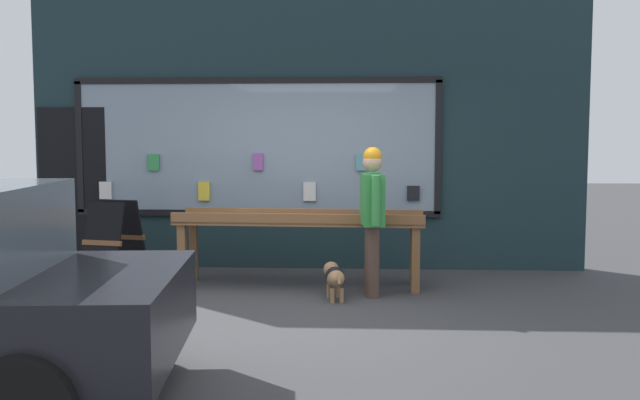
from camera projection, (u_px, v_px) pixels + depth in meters
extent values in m
plane|color=#38383A|center=(290.00, 311.00, 7.04)|extent=(40.00, 40.00, 0.00)
cube|color=#192D33|center=(307.00, 129.00, 9.27)|extent=(7.15, 0.20, 3.65)
cube|color=gray|center=(257.00, 147.00, 9.19)|extent=(4.66, 0.03, 1.71)
cube|color=black|center=(256.00, 80.00, 9.12)|extent=(4.74, 0.06, 0.08)
cube|color=black|center=(257.00, 213.00, 9.27)|extent=(4.74, 0.06, 0.08)
cube|color=black|center=(80.00, 147.00, 9.32)|extent=(0.08, 0.06, 1.71)
cube|color=black|center=(438.00, 147.00, 9.07)|extent=(0.08, 0.06, 1.71)
cube|color=silver|center=(106.00, 190.00, 9.31)|extent=(0.16, 0.03, 0.23)
cube|color=#338C4C|center=(154.00, 163.00, 9.24)|extent=(0.15, 0.03, 0.21)
cube|color=yellow|center=(204.00, 191.00, 9.24)|extent=(0.15, 0.03, 0.24)
cube|color=#994CA5|center=(258.00, 162.00, 9.17)|extent=(0.12, 0.03, 0.22)
cube|color=silver|center=(310.00, 192.00, 9.17)|extent=(0.16, 0.03, 0.24)
cube|color=#5999A5|center=(361.00, 162.00, 9.10)|extent=(0.13, 0.03, 0.21)
cube|color=black|center=(413.00, 193.00, 9.10)|extent=(0.16, 0.03, 0.19)
cube|color=black|center=(73.00, 188.00, 9.37)|extent=(0.90, 0.04, 2.10)
cube|color=brown|center=(182.00, 256.00, 8.08)|extent=(0.09, 0.09, 0.73)
cube|color=brown|center=(415.00, 260.00, 7.82)|extent=(0.09, 0.09, 0.73)
cube|color=brown|center=(194.00, 250.00, 8.55)|extent=(0.09, 0.09, 0.73)
cube|color=brown|center=(414.00, 253.00, 8.29)|extent=(0.09, 0.09, 0.73)
cube|color=brown|center=(299.00, 222.00, 8.15)|extent=(2.86, 0.76, 0.04)
cube|color=brown|center=(296.00, 219.00, 7.86)|extent=(2.83, 0.19, 0.12)
cube|color=brown|center=(303.00, 214.00, 8.43)|extent=(2.83, 0.19, 0.12)
cube|color=#338C4C|center=(190.00, 218.00, 8.16)|extent=(0.18, 0.21, 0.03)
cube|color=#5999A5|center=(210.00, 219.00, 8.13)|extent=(0.17, 0.24, 0.03)
cube|color=silver|center=(241.00, 217.00, 8.33)|extent=(0.16, 0.22, 0.03)
cube|color=silver|center=(262.00, 218.00, 8.23)|extent=(0.15, 0.22, 0.03)
cube|color=silver|center=(284.00, 220.00, 8.01)|extent=(0.16, 0.20, 0.03)
cube|color=red|center=(309.00, 219.00, 8.18)|extent=(0.18, 0.24, 0.02)
cube|color=#994CA5|center=(336.00, 218.00, 8.19)|extent=(0.18, 0.20, 0.03)
cube|color=#2659B2|center=(358.00, 218.00, 8.25)|extent=(0.17, 0.21, 0.02)
cube|color=#338C4C|center=(386.00, 220.00, 7.95)|extent=(0.20, 0.22, 0.03)
cube|color=#2659B2|center=(407.00, 219.00, 8.11)|extent=(0.20, 0.22, 0.03)
cylinder|color=#4C382D|center=(373.00, 262.00, 7.59)|extent=(0.14, 0.14, 0.77)
cylinder|color=#4C382D|center=(371.00, 259.00, 7.74)|extent=(0.14, 0.14, 0.77)
cube|color=#338C3F|center=(372.00, 199.00, 7.60)|extent=(0.27, 0.46, 0.55)
cylinder|color=#338C3F|center=(376.00, 201.00, 7.33)|extent=(0.09, 0.09, 0.52)
cylinder|color=#338C3F|center=(369.00, 196.00, 7.88)|extent=(0.09, 0.09, 0.52)
sphere|color=tan|center=(373.00, 162.00, 7.57)|extent=(0.21, 0.21, 0.21)
sphere|color=orange|center=(373.00, 156.00, 7.56)|extent=(0.20, 0.20, 0.20)
ellipsoid|color=#99724C|center=(335.00, 277.00, 7.48)|extent=(0.27, 0.43, 0.19)
ellipsoid|color=black|center=(335.00, 276.00, 7.48)|extent=(0.24, 0.28, 0.20)
sphere|color=#99724C|center=(331.00, 269.00, 7.71)|extent=(0.17, 0.17, 0.17)
cylinder|color=#99724C|center=(339.00, 279.00, 7.25)|extent=(0.05, 0.10, 0.12)
cylinder|color=#99724C|center=(337.00, 291.00, 7.62)|extent=(0.04, 0.04, 0.15)
cylinder|color=#99724C|center=(329.00, 291.00, 7.60)|extent=(0.04, 0.04, 0.15)
cylinder|color=#99724C|center=(341.00, 295.00, 7.38)|extent=(0.04, 0.04, 0.15)
cylinder|color=#99724C|center=(332.00, 296.00, 7.37)|extent=(0.04, 0.04, 0.15)
cube|color=black|center=(102.00, 243.00, 8.28)|extent=(0.51, 0.38, 0.94)
cube|color=brown|center=(102.00, 243.00, 8.28)|extent=(0.50, 0.15, 0.07)
cube|color=black|center=(126.00, 237.00, 8.81)|extent=(0.51, 0.38, 0.94)
cube|color=brown|center=(126.00, 237.00, 8.81)|extent=(0.50, 0.15, 0.07)
cylinder|color=black|center=(109.00, 321.00, 5.47)|extent=(0.61, 0.24, 0.60)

